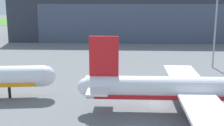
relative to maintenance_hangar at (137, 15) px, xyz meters
The scene contains 5 objects.
ground_plane 89.10m from the maintenance_hangar, 89.31° to the right, with size 440.00×440.00×0.00m, color slate.
grass_field_strip 74.28m from the maintenance_hangar, 89.17° to the left, with size 440.00×56.00×0.08m, color #458531.
maintenance_hangar is the anchor object (origin of this frame).
airliner_near_right 92.80m from the maintenance_hangar, 85.27° to the right, with size 41.87×35.94×13.23m.
apron_light_mast 61.70m from the maintenance_hangar, 71.80° to the right, with size 2.40×0.50×22.64m.
Camera 1 is at (-5.85, -54.98, 20.42)m, focal length 49.87 mm.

